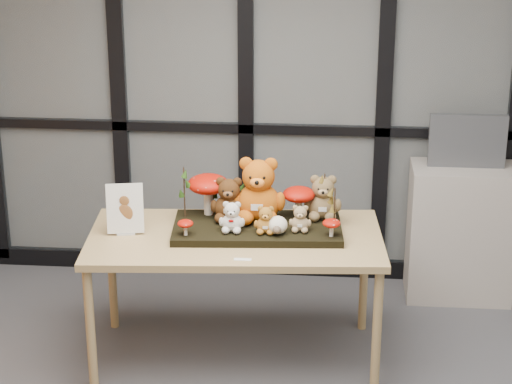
# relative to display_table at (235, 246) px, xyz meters

# --- Properties ---
(room_shell) EXTENTS (5.00, 5.00, 5.00)m
(room_shell) POSITION_rel_display_table_xyz_m (0.40, -1.30, 0.98)
(room_shell) COLOR #B3B0A9
(room_shell) RESTS_ON floor
(glass_partition) EXTENTS (4.90, 0.06, 2.78)m
(glass_partition) POSITION_rel_display_table_xyz_m (0.40, 1.17, 0.72)
(glass_partition) COLOR #2D383F
(glass_partition) RESTS_ON floor
(display_table) EXTENTS (1.69, 0.93, 0.77)m
(display_table) POSITION_rel_display_table_xyz_m (0.00, 0.00, 0.00)
(display_table) COLOR tan
(display_table) RESTS_ON floor
(diorama_tray) EXTENTS (0.97, 0.54, 0.04)m
(diorama_tray) POSITION_rel_display_table_xyz_m (0.12, 0.07, 0.09)
(diorama_tray) COLOR black
(diorama_tray) RESTS_ON display_table
(bear_pooh_yellow) EXTENTS (0.33, 0.30, 0.41)m
(bear_pooh_yellow) POSITION_rel_display_table_xyz_m (0.12, 0.16, 0.31)
(bear_pooh_yellow) COLOR #C45A0F
(bear_pooh_yellow) RESTS_ON diorama_tray
(bear_brown_medium) EXTENTS (0.23, 0.21, 0.28)m
(bear_brown_medium) POSITION_rel_display_table_xyz_m (-0.05, 0.14, 0.25)
(bear_brown_medium) COLOR #44260F
(bear_brown_medium) RESTS_ON diorama_tray
(bear_tan_back) EXTENTS (0.23, 0.21, 0.28)m
(bear_tan_back) POSITION_rel_display_table_xyz_m (0.48, 0.22, 0.25)
(bear_tan_back) COLOR brown
(bear_tan_back) RESTS_ON diorama_tray
(bear_small_yellow) EXTENTS (0.14, 0.13, 0.17)m
(bear_small_yellow) POSITION_rel_display_table_xyz_m (0.17, -0.04, 0.19)
(bear_small_yellow) COLOR #AC6E23
(bear_small_yellow) RESTS_ON diorama_tray
(bear_white_bow) EXTENTS (0.15, 0.14, 0.19)m
(bear_white_bow) POSITION_rel_display_table_xyz_m (-0.01, -0.03, 0.20)
(bear_white_bow) COLOR white
(bear_white_bow) RESTS_ON diorama_tray
(bear_beige_small) EXTENTS (0.13, 0.12, 0.16)m
(bear_beige_small) POSITION_rel_display_table_xyz_m (0.36, 0.01, 0.19)
(bear_beige_small) COLOR tan
(bear_beige_small) RESTS_ON diorama_tray
(plush_cream_hedgehog) EXTENTS (0.09, 0.08, 0.11)m
(plush_cream_hedgehog) POSITION_rel_display_table_xyz_m (0.24, -0.04, 0.16)
(plush_cream_hedgehog) COLOR white
(plush_cream_hedgehog) RESTS_ON diorama_tray
(mushroom_back_left) EXTENTS (0.23, 0.23, 0.26)m
(mushroom_back_left) POSITION_rel_display_table_xyz_m (-0.18, 0.21, 0.24)
(mushroom_back_left) COLOR #A61005
(mushroom_back_left) RESTS_ON diorama_tray
(mushroom_back_right) EXTENTS (0.18, 0.18, 0.20)m
(mushroom_back_right) POSITION_rel_display_table_xyz_m (0.34, 0.20, 0.21)
(mushroom_back_right) COLOR #A61005
(mushroom_back_right) RESTS_ON diorama_tray
(mushroom_front_left) EXTENTS (0.09, 0.09, 0.10)m
(mushroom_front_left) POSITION_rel_display_table_xyz_m (-0.26, -0.11, 0.15)
(mushroom_front_left) COLOR #A61005
(mushroom_front_left) RESTS_ON diorama_tray
(mushroom_front_right) EXTENTS (0.10, 0.10, 0.11)m
(mushroom_front_right) POSITION_rel_display_table_xyz_m (0.53, -0.06, 0.16)
(mushroom_front_right) COLOR #A61005
(mushroom_front_right) RESTS_ON diorama_tray
(sprig_green_far_left) EXTENTS (0.05, 0.05, 0.30)m
(sprig_green_far_left) POSITION_rel_display_table_xyz_m (-0.31, 0.16, 0.25)
(sprig_green_far_left) COLOR #0F350C
(sprig_green_far_left) RESTS_ON diorama_tray
(sprig_green_mid_left) EXTENTS (0.05, 0.05, 0.23)m
(sprig_green_mid_left) POSITION_rel_display_table_xyz_m (-0.15, 0.22, 0.22)
(sprig_green_mid_left) COLOR #0F350C
(sprig_green_mid_left) RESTS_ON diorama_tray
(sprig_dry_far_right) EXTENTS (0.05, 0.05, 0.27)m
(sprig_dry_far_right) POSITION_rel_display_table_xyz_m (0.49, 0.20, 0.24)
(sprig_dry_far_right) COLOR brown
(sprig_dry_far_right) RESTS_ON diorama_tray
(sprig_dry_mid_right) EXTENTS (0.05, 0.05, 0.23)m
(sprig_dry_mid_right) POSITION_rel_display_table_xyz_m (0.55, 0.08, 0.22)
(sprig_dry_mid_right) COLOR brown
(sprig_dry_mid_right) RESTS_ON diorama_tray
(sprig_green_centre) EXTENTS (0.05, 0.05, 0.23)m
(sprig_green_centre) POSITION_rel_display_table_xyz_m (0.03, 0.25, 0.22)
(sprig_green_centre) COLOR #0F350C
(sprig_green_centre) RESTS_ON diorama_tray
(sign_holder) EXTENTS (0.21, 0.09, 0.29)m
(sign_holder) POSITION_rel_display_table_xyz_m (-0.61, -0.03, 0.20)
(sign_holder) COLOR silver
(sign_holder) RESTS_ON display_table
(label_card) EXTENTS (0.09, 0.03, 0.00)m
(label_card) POSITION_rel_display_table_xyz_m (0.07, -0.32, 0.07)
(label_card) COLOR white
(label_card) RESTS_ON display_table
(cabinet) EXTENTS (0.67, 0.39, 0.89)m
(cabinet) POSITION_rel_display_table_xyz_m (1.37, 0.94, -0.25)
(cabinet) COLOR #AAA198
(cabinet) RESTS_ON floor
(monitor) EXTENTS (0.48, 0.05, 0.34)m
(monitor) POSITION_rel_display_table_xyz_m (1.37, 0.96, 0.36)
(monitor) COLOR #4C4F54
(monitor) RESTS_ON cabinet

